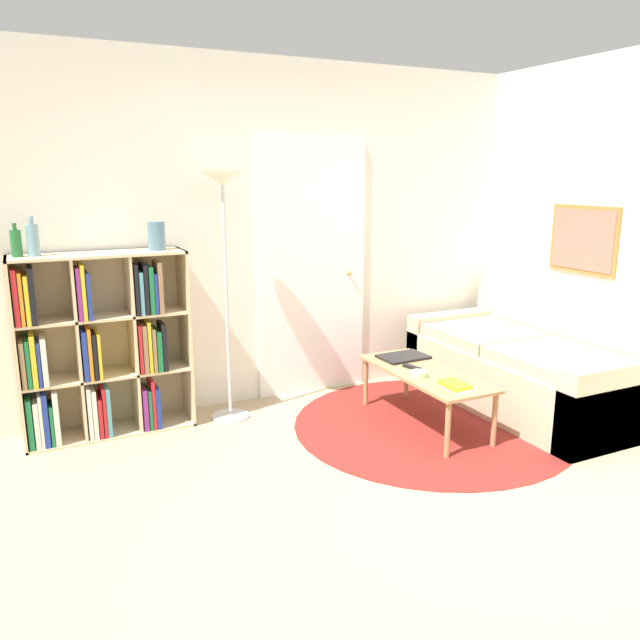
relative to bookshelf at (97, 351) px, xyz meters
name	(u,v)px	position (x,y,z in m)	size (l,w,h in m)	color
ground_plane	(440,535)	(1.35, -2.06, -0.59)	(14.00, 14.00, 0.00)	tan
wall_back	(272,236)	(1.36, 0.21, 0.69)	(7.25, 0.11, 2.60)	silver
wall_right	(591,236)	(3.50, -0.93, 0.71)	(0.08, 5.25, 2.60)	silver
rug	(432,424)	(2.14, -0.88, -0.59)	(1.98, 1.98, 0.01)	maroon
bookshelf	(97,351)	(0.00, 0.00, 0.00)	(1.11, 0.34, 1.25)	beige
floor_lamp	(224,220)	(0.88, -0.11, 0.85)	(0.28, 0.28, 1.78)	#B7B7BC
couch	(529,369)	(3.06, -0.85, -0.31)	(0.92, 1.84, 0.80)	#CCB793
coffee_table	(426,377)	(2.10, -0.84, -0.24)	(0.46, 1.12, 0.40)	#AD7F51
laptop	(403,357)	(2.13, -0.50, -0.19)	(0.37, 0.26, 0.02)	black
bowl	(419,374)	(1.98, -0.92, -0.18)	(0.12, 0.12, 0.04)	#9ED193
book_stack_on_table	(456,386)	(2.05, -1.25, -0.17)	(0.14, 0.22, 0.05)	silver
remote	(412,367)	(2.05, -0.74, -0.19)	(0.08, 0.15, 0.02)	black
bottle_left	(16,243)	(-0.42, 0.01, 0.75)	(0.07, 0.07, 0.21)	#236633
bottle_middle	(33,240)	(-0.33, 0.00, 0.76)	(0.08, 0.08, 0.25)	#6B93A3
vase_on_shelf	(157,236)	(0.44, 0.00, 0.75)	(0.11, 0.11, 0.19)	slate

